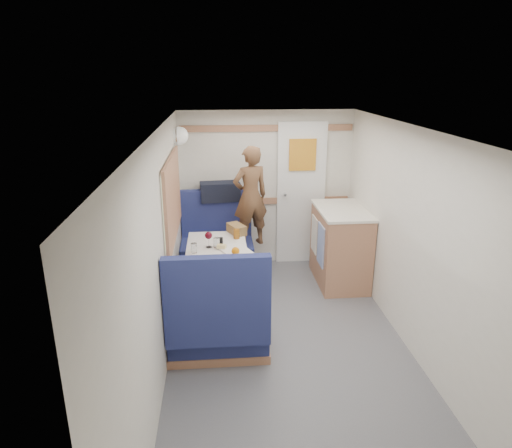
{
  "coord_description": "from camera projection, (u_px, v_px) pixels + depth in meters",
  "views": [
    {
      "loc": [
        -0.62,
        -3.43,
        2.44
      ],
      "look_at": [
        -0.25,
        0.9,
        0.98
      ],
      "focal_mm": 32.0,
      "sensor_mm": 36.0,
      "label": 1
    }
  ],
  "objects": [
    {
      "name": "pepper_grinder",
      "position": [
        221.0,
        242.0,
        4.73
      ],
      "size": [
        0.04,
        0.04,
        0.09
      ],
      "primitive_type": "cylinder",
      "color": "black",
      "rests_on": "dinette_table"
    },
    {
      "name": "bench_far",
      "position": [
        217.0,
        252.0,
        5.68
      ],
      "size": [
        0.9,
        0.59,
        1.05
      ],
      "color": "navy",
      "rests_on": "floor"
    },
    {
      "name": "wall_back",
      "position": [
        266.0,
        189.0,
        5.88
      ],
      "size": [
        2.2,
        0.02,
        2.0
      ],
      "primitive_type": "cube",
      "color": "silver",
      "rests_on": "floor"
    },
    {
      "name": "ceiling",
      "position": [
        299.0,
        133.0,
        3.43
      ],
      "size": [
        4.5,
        4.5,
        0.0
      ],
      "primitive_type": "plane",
      "rotation": [
        3.14,
        0.0,
        0.0
      ],
      "color": "silver",
      "rests_on": "wall_back"
    },
    {
      "name": "galley_counter",
      "position": [
        340.0,
        245.0,
        5.45
      ],
      "size": [
        0.57,
        0.92,
        0.92
      ],
      "color": "#986244",
      "rests_on": "floor"
    },
    {
      "name": "tumbler_left",
      "position": [
        194.0,
        248.0,
        4.54
      ],
      "size": [
        0.06,
        0.06,
        0.1
      ],
      "primitive_type": "cylinder",
      "color": "white",
      "rests_on": "dinette_table"
    },
    {
      "name": "bench_near",
      "position": [
        218.0,
        325.0,
        4.05
      ],
      "size": [
        0.9,
        0.59,
        1.05
      ],
      "color": "navy",
      "rests_on": "floor"
    },
    {
      "name": "oak_trim_low",
      "position": [
        266.0,
        201.0,
        5.91
      ],
      "size": [
        2.15,
        0.02,
        0.08
      ],
      "primitive_type": "cube",
      "color": "#986244",
      "rests_on": "wall_back"
    },
    {
      "name": "orange_fruit",
      "position": [
        235.0,
        251.0,
        4.45
      ],
      "size": [
        0.08,
        0.08,
        0.08
      ],
      "primitive_type": "sphere",
      "color": "orange",
      "rests_on": "tray"
    },
    {
      "name": "beer_glass",
      "position": [
        237.0,
        234.0,
        4.93
      ],
      "size": [
        0.07,
        0.07,
        0.1
      ],
      "primitive_type": "cylinder",
      "color": "#8D5214",
      "rests_on": "dinette_table"
    },
    {
      "name": "oak_trim_high",
      "position": [
        267.0,
        128.0,
        5.61
      ],
      "size": [
        2.15,
        0.02,
        0.08
      ],
      "primitive_type": "cube",
      "color": "#986244",
      "rests_on": "wall_back"
    },
    {
      "name": "bread_loaf",
      "position": [
        237.0,
        229.0,
        5.09
      ],
      "size": [
        0.23,
        0.28,
        0.1
      ],
      "primitive_type": "cube",
      "rotation": [
        0.0,
        0.0,
        0.43
      ],
      "color": "brown",
      "rests_on": "dinette_table"
    },
    {
      "name": "dome_light",
      "position": [
        179.0,
        136.0,
        5.18
      ],
      "size": [
        0.2,
        0.2,
        0.2
      ],
      "primitive_type": "sphere",
      "color": "white",
      "rests_on": "wall_left"
    },
    {
      "name": "tumbler_right",
      "position": [
        217.0,
        243.0,
        4.68
      ],
      "size": [
        0.07,
        0.07,
        0.11
      ],
      "primitive_type": "cylinder",
      "color": "white",
      "rests_on": "dinette_table"
    },
    {
      "name": "wall_left",
      "position": [
        160.0,
        260.0,
        3.66
      ],
      "size": [
        0.02,
        4.5,
        2.0
      ],
      "primitive_type": "cube",
      "color": "silver",
      "rests_on": "floor"
    },
    {
      "name": "side_window",
      "position": [
        172.0,
        198.0,
        4.53
      ],
      "size": [
        0.04,
        1.3,
        0.72
      ],
      "primitive_type": "cube",
      "color": "#A4A98F",
      "rests_on": "wall_left"
    },
    {
      "name": "ledge",
      "position": [
        216.0,
        202.0,
        5.74
      ],
      "size": [
        0.9,
        0.14,
        0.04
      ],
      "primitive_type": "cube",
      "color": "#986244",
      "rests_on": "bench_far"
    },
    {
      "name": "wine_glass",
      "position": [
        208.0,
        236.0,
        4.66
      ],
      "size": [
        0.08,
        0.08,
        0.17
      ],
      "color": "white",
      "rests_on": "dinette_table"
    },
    {
      "name": "tray",
      "position": [
        235.0,
        250.0,
        4.6
      ],
      "size": [
        0.37,
        0.41,
        0.02
      ],
      "primitive_type": "cube",
      "rotation": [
        0.0,
        0.0,
        0.42
      ],
      "color": "white",
      "rests_on": "dinette_table"
    },
    {
      "name": "cheese_block",
      "position": [
        222.0,
        246.0,
        4.63
      ],
      "size": [
        0.11,
        0.08,
        0.03
      ],
      "primitive_type": "cube",
      "rotation": [
        0.0,
        0.0,
        -0.28
      ],
      "color": "#DCC07F",
      "rests_on": "tray"
    },
    {
      "name": "rear_door",
      "position": [
        301.0,
        191.0,
        5.89
      ],
      "size": [
        0.62,
        0.12,
        1.86
      ],
      "color": "white",
      "rests_on": "wall_back"
    },
    {
      "name": "floor",
      "position": [
        292.0,
        360.0,
        4.07
      ],
      "size": [
        4.5,
        4.5,
        0.0
      ],
      "primitive_type": "plane",
      "color": "#515156",
      "rests_on": "ground"
    },
    {
      "name": "wall_right",
      "position": [
        424.0,
        252.0,
        3.84
      ],
      "size": [
        0.02,
        4.5,
        2.0
      ],
      "primitive_type": "cube",
      "color": "silver",
      "rests_on": "floor"
    },
    {
      "name": "duffel_bag",
      "position": [
        220.0,
        191.0,
        5.7
      ],
      "size": [
        0.51,
        0.28,
        0.23
      ],
      "primitive_type": "cube",
      "rotation": [
        0.0,
        0.0,
        0.1
      ],
      "color": "black",
      "rests_on": "ledge"
    },
    {
      "name": "dinette_table",
      "position": [
        217.0,
        260.0,
        4.78
      ],
      "size": [
        0.62,
        0.92,
        0.72
      ],
      "color": "white",
      "rests_on": "floor"
    },
    {
      "name": "person",
      "position": [
        250.0,
        196.0,
        5.36
      ],
      "size": [
        0.51,
        0.42,
        1.2
      ],
      "primitive_type": "imported",
      "rotation": [
        0.0,
        0.0,
        3.49
      ],
      "color": "brown",
      "rests_on": "bench_far"
    }
  ]
}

